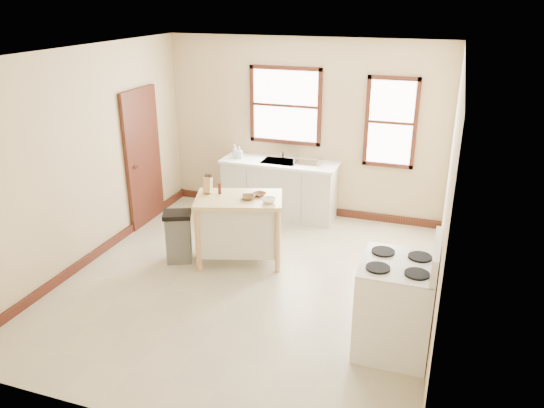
% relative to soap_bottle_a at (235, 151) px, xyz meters
% --- Properties ---
extents(floor, '(5.00, 5.00, 0.00)m').
position_rel_soap_bottle_a_xyz_m(floor, '(1.04, -2.14, -1.03)').
color(floor, '#B9AE92').
rests_on(floor, ground).
extents(ceiling, '(5.00, 5.00, 0.00)m').
position_rel_soap_bottle_a_xyz_m(ceiling, '(1.04, -2.14, 1.77)').
color(ceiling, white).
rests_on(ceiling, ground).
extents(wall_back, '(4.50, 0.04, 2.80)m').
position_rel_soap_bottle_a_xyz_m(wall_back, '(1.04, 0.36, 0.37)').
color(wall_back, '#D6BA8D').
rests_on(wall_back, ground).
extents(wall_left, '(0.04, 5.00, 2.80)m').
position_rel_soap_bottle_a_xyz_m(wall_left, '(-1.21, -2.14, 0.37)').
color(wall_left, '#D6BA8D').
rests_on(wall_left, ground).
extents(wall_right, '(0.04, 5.00, 2.80)m').
position_rel_soap_bottle_a_xyz_m(wall_right, '(3.29, -2.14, 0.37)').
color(wall_right, '#D6BA8D').
rests_on(wall_right, ground).
extents(window_main, '(1.17, 0.06, 1.22)m').
position_rel_soap_bottle_a_xyz_m(window_main, '(0.74, 0.34, 0.72)').
color(window_main, '#351A0E').
rests_on(window_main, wall_back).
extents(window_side, '(0.77, 0.06, 1.37)m').
position_rel_soap_bottle_a_xyz_m(window_side, '(2.39, 0.34, 0.57)').
color(window_side, '#351A0E').
rests_on(window_side, wall_back).
extents(door_left, '(0.06, 0.90, 2.10)m').
position_rel_soap_bottle_a_xyz_m(door_left, '(-1.17, -0.84, 0.02)').
color(door_left, '#351A0E').
rests_on(door_left, ground).
extents(baseboard_back, '(4.50, 0.04, 0.12)m').
position_rel_soap_bottle_a_xyz_m(baseboard_back, '(1.04, 0.33, -0.97)').
color(baseboard_back, '#351A0E').
rests_on(baseboard_back, ground).
extents(baseboard_left, '(0.04, 5.00, 0.12)m').
position_rel_soap_bottle_a_xyz_m(baseboard_left, '(-1.18, -2.14, -0.97)').
color(baseboard_left, '#351A0E').
rests_on(baseboard_left, ground).
extents(sink_counter, '(1.86, 0.62, 0.92)m').
position_rel_soap_bottle_a_xyz_m(sink_counter, '(0.74, 0.06, -0.57)').
color(sink_counter, beige).
rests_on(sink_counter, ground).
extents(faucet, '(0.03, 0.03, 0.22)m').
position_rel_soap_bottle_a_xyz_m(faucet, '(0.74, 0.24, 0.00)').
color(faucet, silver).
rests_on(faucet, sink_counter).
extents(soap_bottle_a, '(0.09, 0.09, 0.22)m').
position_rel_soap_bottle_a_xyz_m(soap_bottle_a, '(0.00, 0.00, 0.00)').
color(soap_bottle_a, '#B2B2B2').
rests_on(soap_bottle_a, sink_counter).
extents(soap_bottle_b, '(0.10, 0.10, 0.19)m').
position_rel_soap_bottle_a_xyz_m(soap_bottle_b, '(0.07, 0.01, -0.02)').
color(soap_bottle_b, '#B2B2B2').
rests_on(soap_bottle_b, sink_counter).
extents(dish_rack, '(0.43, 0.34, 0.10)m').
position_rel_soap_bottle_a_xyz_m(dish_rack, '(1.20, 0.08, -0.06)').
color(dish_rack, silver).
rests_on(dish_rack, sink_counter).
extents(kitchen_island, '(1.29, 1.02, 0.92)m').
position_rel_soap_bottle_a_xyz_m(kitchen_island, '(0.73, -1.64, -0.57)').
color(kitchen_island, tan).
rests_on(kitchen_island, ground).
extents(knife_block, '(0.11, 0.11, 0.20)m').
position_rel_soap_bottle_a_xyz_m(knife_block, '(0.28, -1.61, -0.01)').
color(knife_block, tan).
rests_on(knife_block, kitchen_island).
extents(pepper_grinder, '(0.06, 0.06, 0.15)m').
position_rel_soap_bottle_a_xyz_m(pepper_grinder, '(0.44, -1.60, -0.04)').
color(pepper_grinder, '#471D13').
rests_on(pepper_grinder, kitchen_island).
extents(bowl_a, '(0.24, 0.24, 0.05)m').
position_rel_soap_bottle_a_xyz_m(bowl_a, '(0.86, -1.65, -0.09)').
color(bowl_a, brown).
rests_on(bowl_a, kitchen_island).
extents(bowl_b, '(0.23, 0.23, 0.04)m').
position_rel_soap_bottle_a_xyz_m(bowl_b, '(0.97, -1.50, -0.09)').
color(bowl_b, brown).
rests_on(bowl_b, kitchen_island).
extents(bowl_c, '(0.23, 0.23, 0.06)m').
position_rel_soap_bottle_a_xyz_m(bowl_c, '(1.16, -1.68, -0.08)').
color(bowl_c, white).
rests_on(bowl_c, kitchen_island).
extents(trash_bin, '(0.46, 0.43, 0.71)m').
position_rel_soap_bottle_a_xyz_m(trash_bin, '(-0.05, -1.90, -0.68)').
color(trash_bin, slate).
rests_on(trash_bin, ground).
extents(gas_stove, '(0.78, 0.79, 1.24)m').
position_rel_soap_bottle_a_xyz_m(gas_stove, '(2.92, -2.91, -0.41)').
color(gas_stove, white).
rests_on(gas_stove, ground).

